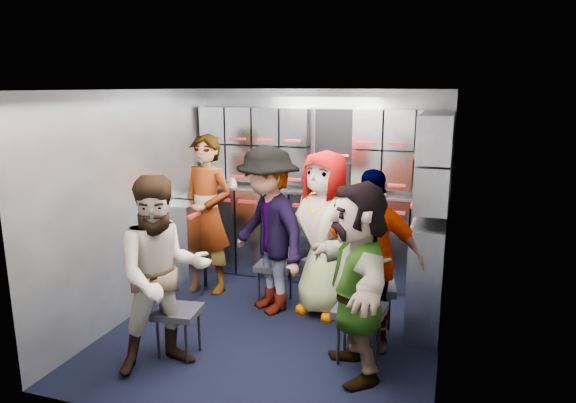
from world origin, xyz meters
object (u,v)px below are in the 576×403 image
(jump_seat_mid_left, at_px, (275,268))
(attendant_arc_c, at_px, (324,234))
(attendant_arc_b, at_px, (268,230))
(jump_seat_center, at_px, (328,264))
(jump_seat_near_left, at_px, (178,314))
(jump_seat_near_right, at_px, (360,313))
(attendant_arc_d, at_px, (369,259))
(attendant_arc_a, at_px, (163,275))
(attendant_standing, at_px, (207,214))
(attendant_arc_e, at_px, (357,280))
(jump_seat_mid_right, at_px, (371,289))

(jump_seat_mid_left, relative_size, attendant_arc_c, 0.26)
(attendant_arc_b, bearing_deg, jump_seat_center, 68.20)
(jump_seat_near_left, relative_size, jump_seat_near_right, 0.89)
(attendant_arc_b, xyz_separation_m, attendant_arc_d, (1.02, -0.39, -0.05))
(attendant_arc_a, bearing_deg, jump_seat_mid_left, 31.22)
(jump_seat_near_left, distance_m, jump_seat_center, 1.62)
(attendant_standing, distance_m, attendant_arc_d, 1.92)
(attendant_arc_d, bearing_deg, attendant_arc_a, -154.48)
(attendant_arc_a, bearing_deg, attendant_arc_b, 29.11)
(attendant_arc_d, xyz_separation_m, attendant_arc_e, (-0.01, -0.46, -0.01))
(jump_seat_mid_left, height_order, jump_seat_center, jump_seat_center)
(attendant_arc_b, height_order, attendant_arc_d, attendant_arc_b)
(jump_seat_mid_right, height_order, attendant_arc_d, attendant_arc_d)
(jump_seat_near_right, bearing_deg, jump_seat_near_left, -164.69)
(jump_seat_center, relative_size, attendant_arc_a, 0.34)
(attendant_arc_a, bearing_deg, jump_seat_mid_right, -7.46)
(jump_seat_mid_left, distance_m, jump_seat_center, 0.53)
(jump_seat_mid_right, height_order, jump_seat_near_right, jump_seat_mid_right)
(jump_seat_near_right, distance_m, attendant_arc_c, 1.00)
(jump_seat_mid_right, bearing_deg, attendant_arc_e, -90.96)
(jump_seat_center, relative_size, attendant_arc_c, 0.33)
(jump_seat_mid_right, height_order, attendant_standing, attendant_standing)
(jump_seat_near_left, distance_m, attendant_standing, 1.46)
(jump_seat_near_left, bearing_deg, attendant_standing, 106.69)
(jump_seat_mid_left, height_order, attendant_arc_c, attendant_arc_c)
(jump_seat_center, xyz_separation_m, attendant_arc_a, (-0.90, -1.53, 0.34))
(jump_seat_near_left, relative_size, jump_seat_mid_right, 0.84)
(jump_seat_near_right, height_order, attendant_arc_d, attendant_arc_d)
(jump_seat_near_right, height_order, attendant_arc_a, attendant_arc_a)
(jump_seat_near_right, distance_m, attendant_standing, 2.06)
(attendant_arc_e, bearing_deg, attendant_standing, -148.59)
(jump_seat_mid_left, height_order, attendant_arc_e, attendant_arc_e)
(jump_seat_near_left, distance_m, attendant_arc_b, 1.20)
(jump_seat_center, distance_m, attendant_arc_b, 0.71)
(jump_seat_near_left, xyz_separation_m, attendant_arc_d, (1.40, 0.66, 0.39))
(jump_seat_mid_right, height_order, attendant_arc_a, attendant_arc_a)
(attendant_arc_d, bearing_deg, attendant_arc_e, -96.77)
(jump_seat_near_right, xyz_separation_m, attendant_arc_b, (-1.01, 0.67, 0.40))
(attendant_arc_b, bearing_deg, jump_seat_mid_right, 26.66)
(attendant_arc_b, distance_m, attendant_arc_c, 0.53)
(jump_seat_mid_left, height_order, attendant_standing, attendant_standing)
(attendant_standing, distance_m, attendant_arc_b, 0.83)
(attendant_arc_b, bearing_deg, attendant_arc_a, -69.22)
(jump_seat_near_right, bearing_deg, jump_seat_mid_right, 88.67)
(jump_seat_mid_left, height_order, jump_seat_near_right, jump_seat_near_right)
(attendant_standing, xyz_separation_m, attendant_arc_c, (1.30, -0.15, -0.05))
(jump_seat_near_left, bearing_deg, jump_seat_center, 56.23)
(attendant_standing, bearing_deg, attendant_arc_b, -7.63)
(attendant_arc_d, bearing_deg, attendant_standing, 154.39)
(jump_seat_near_right, height_order, attendant_arc_b, attendant_arc_b)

